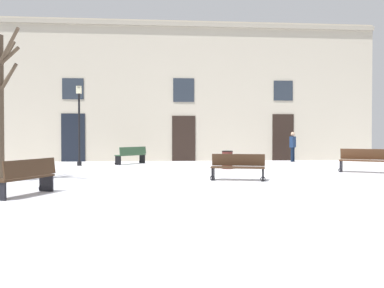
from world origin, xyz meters
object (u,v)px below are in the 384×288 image
object	(u,v)px
bench_back_to_back_right	(26,177)
person_by_shop_door	(293,145)
litter_bin	(227,160)
streetlamp	(79,116)
bench_near_center_tree	(238,167)
bench_by_litter_bin	(131,155)
bench_far_corner	(364,160)

from	to	relation	value
bench_back_to_back_right	person_by_shop_door	bearing A→B (deg)	163.77
litter_bin	bench_back_to_back_right	distance (m)	10.18
streetlamp	bench_near_center_tree	bearing A→B (deg)	-49.47
bench_by_litter_bin	person_by_shop_door	world-z (taller)	person_by_shop_door
streetlamp	bench_near_center_tree	distance (m)	9.97
bench_by_litter_bin	bench_far_corner	xyz separation A→B (m)	(9.44, -5.95, 0.02)
streetlamp	litter_bin	world-z (taller)	streetlamp
litter_bin	bench_back_to_back_right	size ratio (longest dim) A/B	0.43
streetlamp	bench_near_center_tree	size ratio (longest dim) A/B	2.14
bench_near_center_tree	person_by_shop_door	bearing A→B (deg)	77.51
streetlamp	bench_back_to_back_right	world-z (taller)	streetlamp
bench_near_center_tree	bench_far_corner	bearing A→B (deg)	38.80
bench_by_litter_bin	bench_far_corner	world-z (taller)	bench_far_corner
bench_far_corner	bench_near_center_tree	xyz separation A→B (m)	(-5.55, -2.43, -0.05)
streetlamp	person_by_shop_door	world-z (taller)	streetlamp
bench_back_to_back_right	bench_near_center_tree	xyz separation A→B (m)	(5.91, 3.11, -0.02)
litter_bin	person_by_shop_door	size ratio (longest dim) A/B	0.48
bench_far_corner	bench_near_center_tree	size ratio (longest dim) A/B	0.96
bench_by_litter_bin	bench_back_to_back_right	world-z (taller)	bench_back_to_back_right
bench_far_corner	person_by_shop_door	bearing A→B (deg)	128.21
litter_bin	bench_near_center_tree	bearing A→B (deg)	-95.71
bench_far_corner	bench_near_center_tree	world-z (taller)	bench_far_corner
litter_bin	bench_far_corner	distance (m)	5.60
streetlamp	person_by_shop_door	distance (m)	11.65
bench_near_center_tree	person_by_shop_door	xyz separation A→B (m)	(5.00, 9.57, 0.47)
bench_far_corner	streetlamp	bearing A→B (deg)	-168.91
bench_back_to_back_right	bench_near_center_tree	size ratio (longest dim) A/B	1.01
bench_far_corner	bench_back_to_back_right	size ratio (longest dim) A/B	0.95
litter_bin	bench_far_corner	xyz separation A→B (m)	(5.07, -2.38, 0.10)
bench_near_center_tree	person_by_shop_door	distance (m)	10.81
bench_by_litter_bin	bench_back_to_back_right	bearing A→B (deg)	32.20
bench_back_to_back_right	litter_bin	bearing A→B (deg)	165.61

